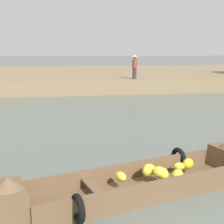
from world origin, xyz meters
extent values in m
plane|color=#596056|center=(0.00, 10.00, 0.00)|extent=(300.00, 300.00, 0.00)
cube|color=#7F6B4C|center=(0.00, 27.74, 0.49)|extent=(160.00, 20.00, 0.98)
cube|color=brown|center=(-0.66, 3.50, 0.06)|extent=(4.74, 2.38, 0.12)
cube|color=brown|center=(-0.81, 4.02, 0.30)|extent=(4.44, 1.34, 0.36)
cube|color=brown|center=(-0.51, 2.98, 0.30)|extent=(4.44, 1.34, 0.36)
cube|color=brown|center=(-3.14, 2.80, 0.38)|extent=(0.80, 1.10, 0.52)
cone|color=brown|center=(-3.14, 2.80, 0.74)|extent=(0.69, 0.69, 0.20)
cube|color=brown|center=(-1.61, 3.23, 0.32)|extent=(0.48, 1.06, 0.05)
torus|color=black|center=(0.64, 4.56, 0.33)|extent=(0.26, 0.53, 0.52)
torus|color=black|center=(-1.96, 2.44, 0.33)|extent=(0.26, 0.53, 0.52)
ellipsoid|color=gold|center=(0.18, 3.43, 0.37)|extent=(0.38, 0.41, 0.28)
ellipsoid|color=yellow|center=(-0.31, 3.83, 0.38)|extent=(0.35, 0.36, 0.25)
ellipsoid|color=gold|center=(-0.42, 3.66, 0.44)|extent=(0.36, 0.39, 0.27)
ellipsoid|color=yellow|center=(0.67, 4.04, 0.38)|extent=(0.39, 0.39, 0.25)
ellipsoid|color=yellow|center=(-0.11, 3.54, 0.39)|extent=(0.25, 0.34, 0.26)
ellipsoid|color=yellow|center=(-1.04, 3.46, 0.42)|extent=(0.29, 0.37, 0.19)
ellipsoid|color=yellow|center=(0.44, 4.01, 0.33)|extent=(0.27, 0.22, 0.19)
ellipsoid|color=yellow|center=(-0.20, 3.52, 0.44)|extent=(0.32, 0.33, 0.24)
cylinder|color=#332D28|center=(2.85, 18.68, 1.36)|extent=(0.28, 0.28, 0.75)
cylinder|color=brown|center=(2.85, 18.68, 2.03)|extent=(0.34, 0.34, 0.60)
sphere|color=#9E7556|center=(2.85, 18.68, 2.45)|extent=(0.22, 0.22, 0.22)
cone|color=tan|center=(2.85, 18.68, 2.57)|extent=(0.44, 0.44, 0.14)
camera|label=1|loc=(-2.16, -2.36, 2.96)|focal=49.48mm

